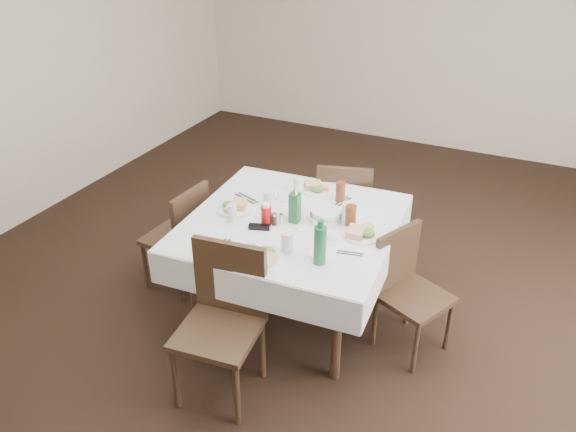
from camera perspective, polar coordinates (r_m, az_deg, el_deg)
The scene contains 33 objects.
ground_plane at distance 4.12m, azimuth 3.65°, elevation -9.64°, with size 7.00×7.00×0.00m, color black.
room_shell at distance 3.32m, azimuth 4.60°, elevation 13.95°, with size 6.04×7.04×2.80m.
dining_table at distance 3.71m, azimuth 0.36°, elevation -1.53°, with size 1.41×1.41×0.76m.
chair_north at distance 4.41m, azimuth 5.68°, elevation 0.99°, with size 0.52×0.52×0.88m.
chair_south at distance 3.28m, azimuth -6.53°, elevation -9.62°, with size 0.49×0.49×0.94m.
chair_east at distance 3.67m, azimuth 11.92°, elevation -6.67°, with size 0.52×0.52×0.82m.
chair_west at distance 4.18m, azimuth -10.65°, elevation -1.58°, with size 0.42×0.42×0.83m.
meal_north at distance 4.05m, azimuth 2.94°, elevation 2.86°, with size 0.24×0.24×0.05m.
meal_south at distance 3.27m, azimuth -2.73°, elevation -4.15°, with size 0.28×0.28×0.06m.
meal_east at distance 3.53m, azimuth 7.45°, elevation -1.69°, with size 0.25×0.25×0.06m.
meal_west at distance 3.81m, azimuth -5.48°, elevation 0.93°, with size 0.24×0.24×0.05m.
side_plate_a at distance 3.97m, azimuth -0.27°, elevation 2.05°, with size 0.18×0.18×0.01m.
side_plate_b at distance 3.33m, azimuth 3.15°, elevation -3.81°, with size 0.14×0.14×0.01m.
water_n at distance 4.00m, azimuth 1.00°, elevation 3.15°, with size 0.07×0.07×0.12m.
water_s at distance 3.31m, azimuth -0.08°, elevation -2.73°, with size 0.07×0.07×0.13m.
water_e at distance 3.63m, azimuth 6.08°, elevation 0.27°, with size 0.08×0.08×0.15m.
water_w at distance 3.67m, azimuth -5.69°, elevation 0.34°, with size 0.06×0.06×0.11m.
iced_tea_a at distance 3.90m, azimuth 5.35°, elevation 2.48°, with size 0.07×0.07×0.14m.
iced_tea_b at distance 3.60m, azimuth 6.39°, elevation -0.00°, with size 0.07×0.07×0.15m.
bread_basket at distance 3.67m, azimuth 3.89°, elevation 0.07°, with size 0.22×0.22×0.07m.
oil_cruet_dark at distance 3.68m, azimuth 0.60°, elevation 1.13°, with size 0.05×0.05×0.20m.
oil_cruet_green at distance 3.61m, azimuth 0.70°, elevation 0.98°, with size 0.06×0.06×0.26m.
ketchup_bottle at distance 3.61m, azimuth -2.23°, elevation 0.16°, with size 0.07×0.07×0.15m.
salt_shaker at distance 3.63m, azimuth -0.69°, elevation -0.28°, with size 0.03×0.03×0.07m.
pepper_shaker at distance 3.61m, azimuth -1.40°, elevation -0.33°, with size 0.04×0.04×0.08m.
coffee_mug at distance 3.86m, azimuth -1.89°, elevation 1.88°, with size 0.13×0.13×0.10m.
sunglasses at distance 3.58m, azimuth -2.93°, elevation -1.12°, with size 0.14×0.08×0.03m.
green_bottle at distance 3.19m, azimuth 3.27°, elevation -2.91°, with size 0.07×0.07×0.28m.
sugar_caddy at distance 3.47m, azimuth 4.14°, elevation -2.03°, with size 0.10×0.08×0.05m.
cutlery_n at distance 3.91m, azimuth 5.59°, elevation 1.44°, with size 0.08×0.18×0.01m.
cutlery_s at distance 3.41m, azimuth -6.54°, elevation -3.21°, with size 0.10×0.20×0.01m.
cutlery_e at distance 3.35m, azimuth 6.29°, elevation -3.83°, with size 0.16×0.07×0.01m.
cutlery_w at distance 3.95m, azimuth -4.28°, elevation 1.79°, with size 0.21×0.12×0.01m.
Camera 1 is at (1.13, -2.99, 2.59)m, focal length 35.00 mm.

